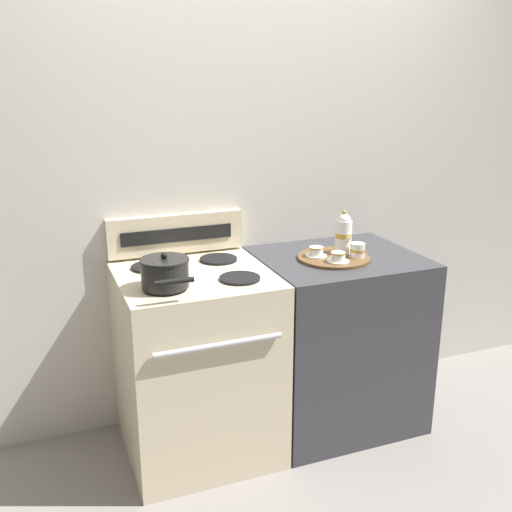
# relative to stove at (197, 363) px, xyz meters

# --- Properties ---
(ground_plane) EXTENTS (6.00, 6.00, 0.00)m
(ground_plane) POSITION_rel_stove_xyz_m (0.39, 0.00, -0.45)
(ground_plane) COLOR gray
(wall_back) EXTENTS (6.00, 0.05, 2.20)m
(wall_back) POSITION_rel_stove_xyz_m (0.39, 0.36, 0.65)
(wall_back) COLOR beige
(wall_back) RESTS_ON ground
(stove) EXTENTS (0.69, 0.70, 0.91)m
(stove) POSITION_rel_stove_xyz_m (0.00, 0.00, 0.00)
(stove) COLOR beige
(stove) RESTS_ON ground
(control_panel) EXTENTS (0.67, 0.05, 0.19)m
(control_panel) POSITION_rel_stove_xyz_m (0.00, 0.31, 0.55)
(control_panel) COLOR beige
(control_panel) RESTS_ON stove
(side_counter) EXTENTS (0.78, 0.67, 0.89)m
(side_counter) POSITION_rel_stove_xyz_m (0.74, 0.00, -0.00)
(side_counter) COLOR #38383D
(side_counter) RESTS_ON ground
(saucepan) EXTENTS (0.20, 0.29, 0.15)m
(saucepan) POSITION_rel_stove_xyz_m (-0.16, -0.15, 0.52)
(saucepan) COLOR black
(saucepan) RESTS_ON stove
(serving_tray) EXTENTS (0.35, 0.35, 0.01)m
(serving_tray) POSITION_rel_stove_xyz_m (0.69, -0.03, 0.45)
(serving_tray) COLOR brown
(serving_tray) RESTS_ON side_counter
(teapot) EXTENTS (0.08, 0.13, 0.22)m
(teapot) POSITION_rel_stove_xyz_m (0.76, -0.00, 0.56)
(teapot) COLOR white
(teapot) RESTS_ON serving_tray
(teacup_left) EXTENTS (0.10, 0.10, 0.05)m
(teacup_left) POSITION_rel_stove_xyz_m (0.61, -0.00, 0.48)
(teacup_left) COLOR white
(teacup_left) RESTS_ON serving_tray
(teacup_right) EXTENTS (0.10, 0.10, 0.05)m
(teacup_right) POSITION_rel_stove_xyz_m (0.67, -0.12, 0.48)
(teacup_right) COLOR white
(teacup_right) RESTS_ON serving_tray
(creamer_jug) EXTENTS (0.07, 0.07, 0.07)m
(creamer_jug) POSITION_rel_stove_xyz_m (0.79, -0.08, 0.49)
(creamer_jug) COLOR white
(creamer_jug) RESTS_ON serving_tray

